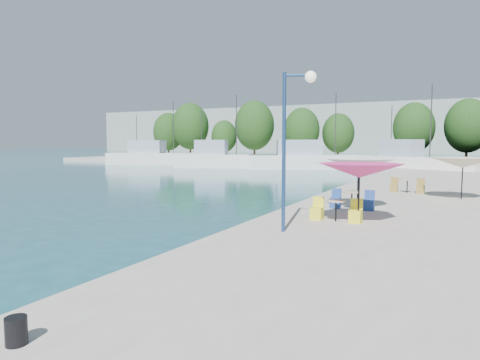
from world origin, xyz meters
The scene contains 22 objects.
quay_far centered at (-8.00, 67.00, 0.30)m, with size 90.00×16.00×0.60m, color gray.
hill_west centered at (-30.00, 160.00, 8.00)m, with size 180.00×40.00×16.00m, color gray.
trawler_01 centered at (-28.95, 56.98, 1.07)m, with size 17.81×9.72×10.20m.
trawler_02 centered at (-15.64, 53.56, 1.07)m, with size 14.38×7.79×10.20m.
trawler_03 centered at (-3.55, 56.82, 1.07)m, with size 19.15×12.38×10.20m.
trawler_04 centered at (8.58, 54.40, 1.07)m, with size 14.00×9.16×10.20m.
tree_01 centered at (-36.06, 68.89, 5.48)m, with size 5.72×5.72×8.47m.
tree_02 centered at (-31.01, 68.72, 6.42)m, with size 6.81×6.81×10.08m.
tree_03 centered at (-25.04, 70.79, 4.58)m, with size 4.66×4.66×6.89m.
tree_04 centered at (-17.95, 68.57, 6.35)m, with size 6.73×6.73×9.96m.
tree_05 centered at (-9.44, 68.18, 5.45)m, with size 5.67×5.67×8.40m.
tree_06 centered at (-4.17, 70.68, 4.94)m, with size 5.08×5.08×7.52m.
tree_07 centered at (7.14, 69.45, 5.60)m, with size 5.85×5.85×8.67m.
tree_08 centered at (14.07, 70.16, 5.78)m, with size 6.07×6.07×8.98m.
umbrella_pink centered at (9.65, 17.29, 2.46)m, with size 2.99×2.99×2.11m.
umbrella_white centered at (8.96, 20.64, 2.50)m, with size 2.93×2.93×2.15m.
umbrella_cream centered at (12.97, 26.17, 2.43)m, with size 3.06×3.06×2.08m.
cafe_table_01 centered at (8.83, 17.39, 0.89)m, with size 1.82×0.70×0.76m.
cafe_table_02 centered at (8.75, 20.45, 0.89)m, with size 1.82×0.70×0.76m.
cafe_table_03 centered at (10.26, 27.96, 0.89)m, with size 1.82×0.70×0.76m.
street_lamp centered at (8.07, 14.99, 4.09)m, with size 0.98×0.55×5.03m.
bollard centered at (7.18, 5.99, 0.80)m, with size 0.30×0.30×0.40m, color black.
Camera 1 is at (12.57, 2.24, 3.43)m, focal length 32.00 mm.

